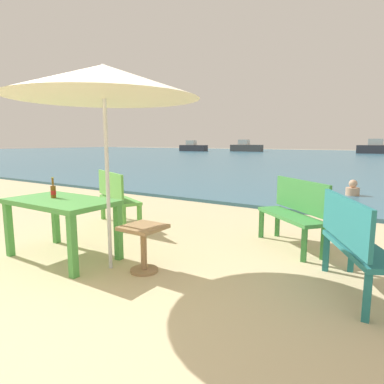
% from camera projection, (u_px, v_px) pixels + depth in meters
% --- Properties ---
extents(ground_plane, '(120.00, 120.00, 0.00)m').
position_uv_depth(ground_plane, '(62.00, 298.00, 3.18)').
color(ground_plane, beige).
extents(sea_water, '(120.00, 50.00, 0.08)m').
position_uv_depth(sea_water, '(372.00, 158.00, 28.00)').
color(sea_water, '#386B84').
rests_on(sea_water, ground_plane).
extents(picnic_table_green, '(1.40, 0.80, 0.76)m').
position_uv_depth(picnic_table_green, '(61.00, 208.00, 4.19)').
color(picnic_table_green, '#4C9E47').
rests_on(picnic_table_green, ground_plane).
extents(beer_bottle_amber, '(0.07, 0.07, 0.26)m').
position_uv_depth(beer_bottle_amber, '(53.00, 191.00, 4.27)').
color(beer_bottle_amber, brown).
rests_on(beer_bottle_amber, picnic_table_green).
extents(patio_umbrella, '(2.10, 2.10, 2.30)m').
position_uv_depth(patio_umbrella, '(104.00, 82.00, 3.62)').
color(patio_umbrella, silver).
rests_on(patio_umbrella, ground_plane).
extents(side_table_wood, '(0.44, 0.44, 0.54)m').
position_uv_depth(side_table_wood, '(144.00, 242.00, 3.78)').
color(side_table_wood, '#9E7A51').
rests_on(side_table_wood, ground_plane).
extents(bench_teal_center, '(0.88, 1.23, 0.95)m').
position_uv_depth(bench_teal_center, '(353.00, 239.00, 3.22)').
color(bench_teal_center, '#237275').
rests_on(bench_teal_center, ground_plane).
extents(bench_green_left, '(1.24, 0.83, 0.95)m').
position_uv_depth(bench_green_left, '(116.00, 195.00, 5.89)').
color(bench_green_left, '#60B24C').
rests_on(bench_green_left, ground_plane).
extents(bench_green_right, '(1.15, 1.05, 0.95)m').
position_uv_depth(bench_green_right, '(295.00, 209.00, 4.64)').
color(bench_green_right, '#3D8C42').
rests_on(bench_green_right, ground_plane).
extents(swimmer_person, '(0.34, 0.34, 0.41)m').
position_uv_depth(swimmer_person, '(353.00, 189.00, 8.69)').
color(swimmer_person, tan).
rests_on(swimmer_person, sea_water).
extents(boat_tanker, '(4.59, 1.25, 1.67)m').
position_uv_depth(boat_tanker, '(379.00, 148.00, 37.66)').
color(boat_tanker, '#38383F').
rests_on(boat_tanker, sea_water).
extents(boat_cargo_ship, '(4.13, 1.13, 1.50)m').
position_uv_depth(boat_cargo_ship, '(193.00, 147.00, 47.19)').
color(boat_cargo_ship, '#38383F').
rests_on(boat_cargo_ship, sea_water).
extents(boat_ferry, '(4.42, 1.20, 1.61)m').
position_uv_depth(boat_ferry, '(246.00, 147.00, 45.68)').
color(boat_ferry, '#4C4C4C').
rests_on(boat_ferry, sea_water).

